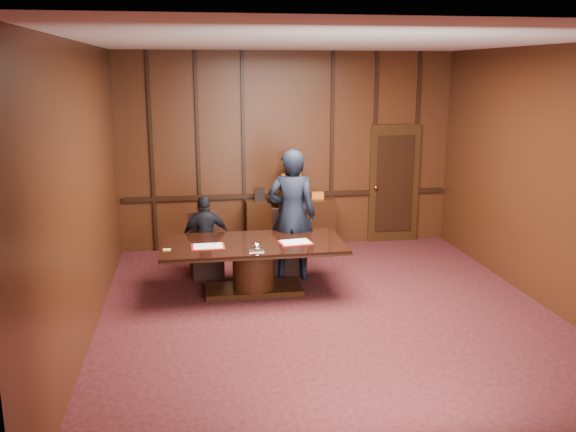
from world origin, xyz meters
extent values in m
plane|color=black|center=(0.00, 0.00, 0.00)|extent=(7.00, 7.00, 0.00)
plane|color=silver|center=(0.00, 0.00, 3.50)|extent=(7.00, 7.00, 0.00)
cube|color=black|center=(0.00, 3.50, 1.75)|extent=(6.00, 0.04, 3.50)
cube|color=black|center=(0.00, -3.50, 1.75)|extent=(6.00, 0.04, 3.50)
cube|color=black|center=(-3.00, 0.00, 1.75)|extent=(0.04, 7.00, 3.50)
cube|color=black|center=(3.00, 0.00, 1.75)|extent=(0.04, 7.00, 3.50)
cube|color=black|center=(0.00, 3.47, 0.95)|extent=(5.90, 0.05, 0.08)
cube|color=black|center=(2.00, 3.46, 1.10)|extent=(0.95, 0.06, 2.20)
sphere|color=gold|center=(1.63, 3.39, 1.05)|extent=(0.08, 0.08, 0.08)
cube|color=black|center=(0.00, 3.26, 0.45)|extent=(1.60, 0.45, 0.90)
cube|color=black|center=(-0.70, 3.26, 0.03)|extent=(0.12, 0.40, 0.06)
cube|color=black|center=(0.70, 3.26, 0.03)|extent=(0.12, 0.40, 0.06)
cube|color=gold|center=(0.00, 3.26, 1.14)|extent=(0.34, 0.18, 0.48)
cylinder|color=white|center=(0.00, 3.16, 1.20)|extent=(0.22, 0.03, 0.22)
cone|color=gold|center=(0.00, 3.26, 1.46)|extent=(0.14, 0.14, 0.16)
cube|color=black|center=(-0.55, 3.28, 1.01)|extent=(0.18, 0.04, 0.22)
cube|color=#CE6118|center=(0.50, 3.28, 0.96)|extent=(0.22, 0.12, 0.12)
cube|color=black|center=(-0.90, 1.10, 0.04)|extent=(1.40, 0.60, 0.08)
cylinder|color=black|center=(-0.90, 1.10, 0.39)|extent=(0.60, 0.60, 0.62)
cube|color=black|center=(-0.90, 1.10, 0.71)|extent=(2.62, 1.32, 0.02)
cube|color=black|center=(-0.90, 1.10, 0.73)|extent=(2.60, 1.30, 0.06)
cube|color=#9C0E11|center=(-1.54, 0.96, 0.77)|extent=(0.47, 0.34, 0.01)
cube|color=white|center=(-1.54, 0.96, 0.78)|extent=(0.40, 0.29, 0.01)
cube|color=#9C0E11|center=(-0.30, 0.97, 0.77)|extent=(0.50, 0.39, 0.01)
cube|color=white|center=(-0.30, 0.97, 0.78)|extent=(0.43, 0.33, 0.01)
cube|color=white|center=(-0.90, 0.65, 0.77)|extent=(0.20, 0.14, 0.01)
ellipsoid|color=white|center=(-0.90, 0.65, 0.82)|extent=(0.13, 0.13, 0.10)
cube|color=tan|center=(-2.11, 0.89, 0.77)|extent=(0.11, 0.08, 0.01)
cube|color=black|center=(-1.55, 1.95, 0.23)|extent=(0.54, 0.54, 0.46)
cube|color=black|center=(-1.57, 2.16, 0.72)|extent=(0.48, 0.12, 0.55)
cylinder|color=black|center=(-1.75, 1.75, 0.12)|extent=(0.04, 0.04, 0.23)
cylinder|color=black|center=(-1.35, 2.15, 0.12)|extent=(0.04, 0.04, 0.23)
cube|color=black|center=(-0.25, 1.95, 0.23)|extent=(0.51, 0.51, 0.46)
cube|color=black|center=(-0.24, 2.16, 0.72)|extent=(0.48, 0.09, 0.55)
cylinder|color=black|center=(-0.45, 1.75, 0.12)|extent=(0.04, 0.04, 0.23)
cylinder|color=black|center=(-0.05, 2.15, 0.12)|extent=(0.04, 0.04, 0.23)
imported|color=black|center=(-1.55, 1.90, 0.65)|extent=(0.80, 0.42, 1.30)
imported|color=black|center=(-0.25, 1.90, 0.61)|extent=(0.69, 0.56, 1.21)
imported|color=black|center=(-0.23, 1.67, 1.01)|extent=(0.84, 0.66, 2.02)
imported|color=black|center=(-0.03, 3.10, 0.87)|extent=(0.93, 0.77, 1.75)
camera|label=1|loc=(-1.74, -7.28, 3.17)|focal=38.00mm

